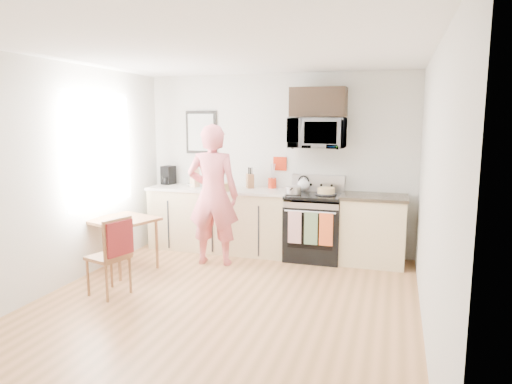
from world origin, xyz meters
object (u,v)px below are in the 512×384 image
(range, at_px, (314,228))
(chair, at_px, (115,246))
(microwave, at_px, (317,133))
(dining_table, at_px, (123,225))
(person, at_px, (213,195))
(cake, at_px, (326,191))

(range, height_order, chair, range)
(microwave, bearing_deg, range, -89.94)
(microwave, relative_size, dining_table, 0.95)
(person, distance_m, dining_table, 1.23)
(person, xyz_separation_m, dining_table, (-1.02, -0.60, -0.34))
(range, xyz_separation_m, dining_table, (-2.28, -1.22, 0.17))
(range, distance_m, microwave, 1.33)
(chair, bearing_deg, microwave, 66.10)
(person, bearing_deg, cake, -164.96)
(range, height_order, microwave, microwave)
(microwave, distance_m, dining_table, 2.88)
(range, bearing_deg, cake, -6.12)
(range, bearing_deg, microwave, 90.06)
(microwave, bearing_deg, chair, -130.33)
(cake, bearing_deg, dining_table, -153.69)
(person, bearing_deg, chair, 60.25)
(range, bearing_deg, chair, -131.74)
(range, bearing_deg, dining_table, -151.80)
(cake, bearing_deg, range, 173.88)
(range, xyz_separation_m, chair, (-1.83, -2.05, 0.14))
(microwave, distance_m, person, 1.67)
(microwave, height_order, person, microwave)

